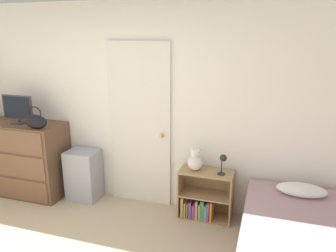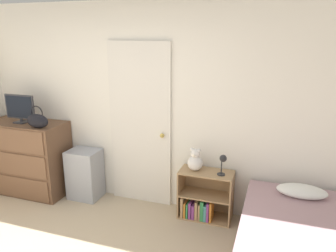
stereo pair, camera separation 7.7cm
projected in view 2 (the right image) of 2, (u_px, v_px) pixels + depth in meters
wall_back at (133, 106)px, 4.17m from camera, size 10.00×0.06×2.55m
door_closed at (140, 125)px, 4.14m from camera, size 0.82×0.09×2.08m
dresser at (29, 157)px, 4.54m from camera, size 1.09×0.54×1.01m
tv at (20, 108)px, 4.34m from camera, size 0.45×0.16×0.38m
handbag at (37, 121)px, 4.11m from camera, size 0.31×0.12×0.29m
storage_bin at (85, 174)px, 4.42m from camera, size 0.41×0.34×0.67m
bookshelf at (203, 200)px, 3.95m from camera, size 0.63×0.31×0.60m
teddy_bear at (195, 161)px, 3.85m from camera, size 0.18×0.18×0.28m
desk_lamp at (223, 161)px, 3.69m from camera, size 0.10×0.10×0.25m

